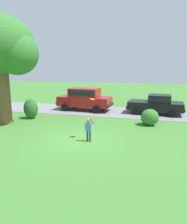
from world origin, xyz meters
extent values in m
plane|color=#3D752D|center=(0.00, 0.00, 0.00)|extent=(80.00, 80.00, 0.00)
cube|color=slate|center=(0.00, 7.39, 0.01)|extent=(28.00, 4.40, 0.02)
cylinder|color=brown|center=(-5.75, 1.81, 1.89)|extent=(0.82, 0.82, 3.78)
ellipsoid|color=#33702B|center=(-4.57, 1.81, 4.53)|extent=(2.65, 2.65, 2.65)
ellipsoid|color=#33702B|center=(-6.35, 2.83, 4.53)|extent=(2.28, 2.28, 2.28)
ellipsoid|color=#286023|center=(-4.90, 3.53, 0.72)|extent=(1.04, 0.97, 1.43)
ellipsoid|color=#33702B|center=(3.51, 3.79, 0.53)|extent=(1.14, 0.95, 1.07)
ellipsoid|color=#33702B|center=(3.40, 3.95, 0.39)|extent=(0.86, 0.86, 0.77)
cube|color=black|center=(3.91, 7.41, 0.68)|extent=(4.33, 2.16, 0.64)
cube|color=black|center=(4.22, 7.39, 1.28)|extent=(1.80, 1.74, 0.56)
cube|color=black|center=(4.22, 7.39, 1.28)|extent=(1.67, 1.75, 0.34)
cylinder|color=black|center=(2.54, 6.57, 0.30)|extent=(0.62, 0.27, 0.60)
cylinder|color=black|center=(2.68, 8.45, 0.30)|extent=(0.62, 0.27, 0.60)
cylinder|color=black|center=(5.13, 6.37, 0.30)|extent=(0.62, 0.27, 0.60)
cylinder|color=black|center=(5.28, 8.25, 0.30)|extent=(0.62, 0.27, 0.60)
cube|color=black|center=(1.78, 7.58, 0.52)|extent=(0.26, 1.75, 0.20)
cube|color=black|center=(6.04, 7.24, 0.52)|extent=(0.26, 1.75, 0.20)
cube|color=maroon|center=(-1.97, 7.35, 0.80)|extent=(4.61, 2.14, 0.80)
cube|color=maroon|center=(-1.97, 7.35, 1.56)|extent=(2.58, 1.78, 0.72)
cube|color=black|center=(-1.97, 7.35, 1.56)|extent=(2.38, 1.79, 0.43)
cylinder|color=black|center=(-3.43, 6.50, 0.34)|extent=(0.69, 0.26, 0.68)
cylinder|color=black|center=(-3.30, 8.38, 0.34)|extent=(0.69, 0.26, 0.68)
cylinder|color=black|center=(-0.64, 6.32, 0.34)|extent=(0.69, 0.26, 0.68)
cylinder|color=black|center=(-0.52, 8.19, 0.34)|extent=(0.69, 0.26, 0.68)
cube|color=black|center=(-4.26, 7.50, 0.60)|extent=(0.24, 1.75, 0.20)
cube|color=black|center=(0.31, 7.20, 0.60)|extent=(0.24, 1.75, 0.20)
cylinder|color=#383842|center=(0.49, -0.15, 0.28)|extent=(0.10, 0.10, 0.55)
cylinder|color=#383842|center=(0.63, -0.15, 0.28)|extent=(0.10, 0.10, 0.55)
cube|color=#4C7FCC|center=(0.56, -0.15, 0.77)|extent=(0.26, 0.16, 0.44)
sphere|color=#A37556|center=(0.56, -0.15, 1.11)|extent=(0.20, 0.20, 0.20)
cylinder|color=#A37556|center=(0.72, -0.09, 1.09)|extent=(0.20, 0.23, 0.39)
cylinder|color=#A37556|center=(0.40, -0.15, 0.72)|extent=(0.07, 0.07, 0.36)
cylinder|color=orange|center=(0.62, 0.34, 2.10)|extent=(0.28, 0.28, 0.09)
cylinder|color=yellow|center=(0.62, 0.34, 2.10)|extent=(0.16, 0.16, 0.06)
camera|label=1|loc=(3.41, -9.94, 3.70)|focal=33.96mm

